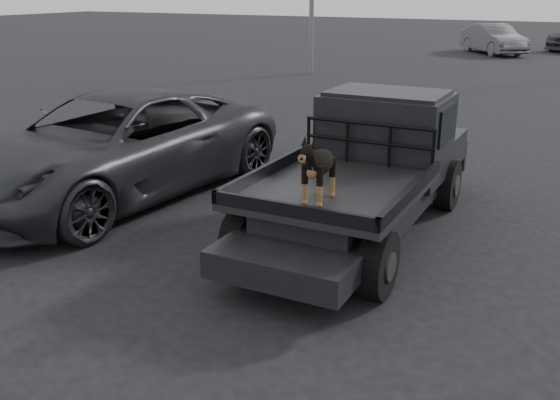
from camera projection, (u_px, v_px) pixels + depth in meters
The scene contains 7 objects.
ground at pixel (300, 282), 7.13m from camera, with size 120.00×120.00×0.00m, color black.
flatbed_ute at pixel (361, 200), 8.43m from camera, with size 2.00×5.40×0.92m, color black, non-canonical shape.
ute_cab at pixel (386, 122), 8.94m from camera, with size 1.72×1.30×0.88m, color black, non-canonical shape.
headache_rack at pixel (368, 144), 8.36m from camera, with size 1.80×0.08×0.55m, color black, non-canonical shape.
dog at pixel (319, 168), 6.91m from camera, with size 0.32×0.60×0.74m, color black, non-canonical shape.
parked_suv at pixel (114, 146), 9.85m from camera, with size 2.69×5.84×1.62m, color #2F2F34.
distant_car_a at pixel (493, 39), 30.84m from camera, with size 1.51×4.34×1.43m, color #55555A.
Camera 1 is at (2.75, -5.82, 3.20)m, focal length 40.00 mm.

